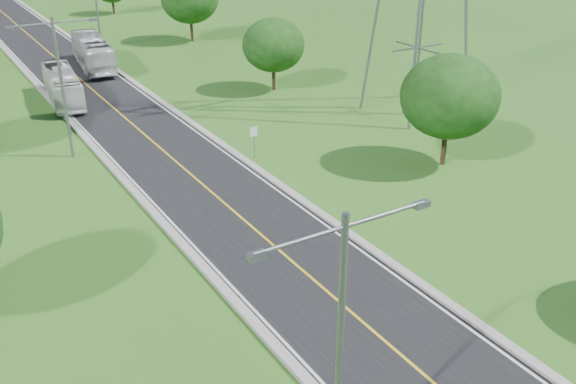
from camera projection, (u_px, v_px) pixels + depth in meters
name	position (u px, v px, depth m)	size (l,w,h in m)	color
ground	(96.00, 93.00, 61.02)	(260.00, 260.00, 0.00)	#2B5718
road	(79.00, 78.00, 65.63)	(8.00, 150.00, 0.06)	black
curb_left	(35.00, 83.00, 63.60)	(0.50, 150.00, 0.22)	gray
curb_right	(119.00, 72.00, 67.59)	(0.50, 150.00, 0.22)	gray
speed_limit_sign	(254.00, 137.00, 45.81)	(0.55, 0.09, 2.40)	slate
streetlight_near_left	(340.00, 337.00, 18.66)	(5.90, 0.25, 10.00)	slate
streetlight_mid_left	(61.00, 77.00, 44.08)	(5.90, 0.25, 10.00)	slate
tree_rb	(450.00, 96.00, 43.29)	(6.72, 6.72, 7.82)	black
tree_rc	(273.00, 45.00, 60.03)	(5.88, 5.88, 6.84)	black
bus_outbound	(93.00, 52.00, 68.48)	(2.80, 11.98, 3.34)	beige
bus_inbound	(63.00, 86.00, 57.82)	(2.44, 10.44, 2.91)	silver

